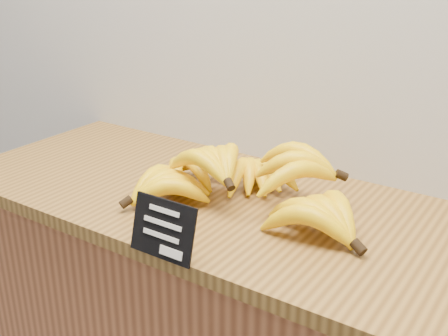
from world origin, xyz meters
TOP-DOWN VIEW (x-y plane):
  - counter_top at (0.18, 2.75)m, footprint 1.34×0.54m
  - chalkboard_sign at (0.20, 2.49)m, footprint 0.13×0.03m
  - banana_pile at (0.20, 2.74)m, footprint 0.56×0.36m

SIDE VIEW (x-z plane):
  - counter_top at x=0.18m, z-range 0.90..0.93m
  - banana_pile at x=0.20m, z-range 0.92..1.04m
  - chalkboard_sign at x=0.20m, z-range 0.93..1.03m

